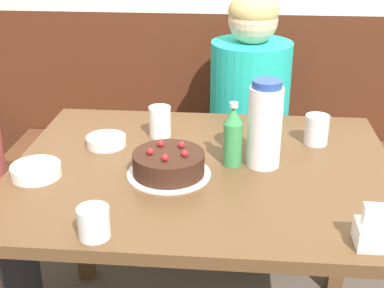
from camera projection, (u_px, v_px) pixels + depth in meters
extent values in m
cube|color=#4C2314|center=(217.00, 117.00, 2.66)|extent=(4.80, 0.04, 1.02)
cube|color=#56331E|center=(214.00, 191.00, 2.58)|extent=(1.93, 0.38, 0.42)
cube|color=brown|center=(203.00, 172.00, 1.61)|extent=(1.15, 0.91, 0.03)
cube|color=brown|center=(81.00, 204.00, 2.17)|extent=(0.06, 0.06, 0.72)
cube|color=brown|center=(343.00, 216.00, 2.09)|extent=(0.06, 0.06, 0.72)
cylinder|color=white|center=(169.00, 174.00, 1.55)|extent=(0.24, 0.24, 0.01)
cylinder|color=#381E14|center=(169.00, 163.00, 1.54)|extent=(0.21, 0.21, 0.06)
sphere|color=red|center=(161.00, 144.00, 1.56)|extent=(0.02, 0.02, 0.02)
sphere|color=red|center=(150.00, 151.00, 1.51)|extent=(0.02, 0.02, 0.02)
sphere|color=red|center=(165.00, 158.00, 1.47)|extent=(0.02, 0.02, 0.02)
sphere|color=red|center=(185.00, 153.00, 1.50)|extent=(0.02, 0.02, 0.02)
sphere|color=red|center=(181.00, 145.00, 1.56)|extent=(0.02, 0.02, 0.02)
cylinder|color=white|center=(265.00, 127.00, 1.57)|extent=(0.10, 0.10, 0.24)
cylinder|color=#28479E|center=(267.00, 84.00, 1.51)|extent=(0.09, 0.09, 0.02)
cylinder|color=#388E4C|center=(233.00, 144.00, 1.59)|extent=(0.06, 0.06, 0.13)
cone|color=#388E4C|center=(233.00, 115.00, 1.56)|extent=(0.06, 0.06, 0.05)
cylinder|color=silver|center=(234.00, 105.00, 1.54)|extent=(0.03, 0.03, 0.01)
cube|color=white|center=(380.00, 235.00, 1.22)|extent=(0.11, 0.08, 0.05)
cube|color=white|center=(383.00, 215.00, 1.20)|extent=(0.09, 0.03, 0.05)
cylinder|color=white|center=(36.00, 171.00, 1.54)|extent=(0.14, 0.14, 0.04)
cylinder|color=white|center=(106.00, 141.00, 1.74)|extent=(0.13, 0.13, 0.03)
cylinder|color=silver|center=(317.00, 130.00, 1.74)|extent=(0.08, 0.08, 0.10)
cylinder|color=silver|center=(94.00, 222.00, 1.25)|extent=(0.08, 0.08, 0.08)
cylinder|color=silver|center=(160.00, 122.00, 1.80)|extent=(0.07, 0.07, 0.10)
cube|color=#33333D|center=(245.00, 201.00, 2.46)|extent=(0.30, 0.34, 0.45)
cylinder|color=#1EB2A3|center=(249.00, 102.00, 2.26)|extent=(0.33, 0.33, 0.52)
sphere|color=beige|center=(253.00, 20.00, 2.12)|extent=(0.20, 0.20, 0.20)
ellipsoid|color=tan|center=(254.00, 11.00, 2.11)|extent=(0.20, 0.20, 0.15)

